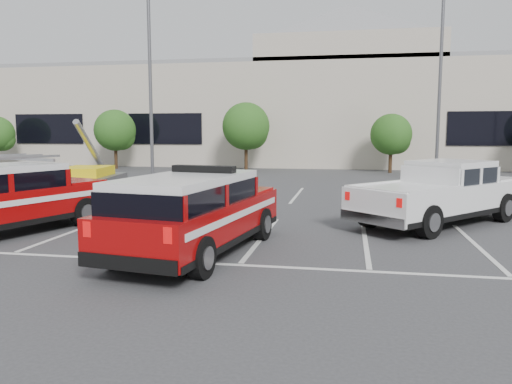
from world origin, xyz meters
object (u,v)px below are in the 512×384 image
at_px(tree_mid_right, 392,136).
at_px(utility_rig, 83,188).
at_px(tree_mid_left, 247,128).
at_px(convention_building, 326,109).
at_px(light_pole_left, 150,85).
at_px(tree_left, 116,132).
at_px(fire_chief_suv, 195,219).
at_px(ladder_suv, 4,203).
at_px(white_pickup, 440,199).
at_px(light_pole_mid, 440,87).

xyz_separation_m(tree_mid_right, utility_rig, (-12.98, -17.34, -1.85)).
bearing_deg(tree_mid_left, convention_building, 62.60).
bearing_deg(convention_building, light_pole_left, -112.39).
bearing_deg(tree_left, light_pole_left, -55.48).
bearing_deg(tree_mid_right, utility_rig, -126.81).
bearing_deg(tree_left, utility_rig, -67.95).
relative_size(fire_chief_suv, ladder_suv, 1.02).
distance_m(convention_building, white_pickup, 29.66).
distance_m(fire_chief_suv, white_pickup, 7.93).
bearing_deg(fire_chief_suv, convention_building, 96.36).
relative_size(tree_left, utility_rig, 1.06).
bearing_deg(utility_rig, ladder_suv, -90.49).
relative_size(tree_mid_left, fire_chief_suv, 0.81).
xyz_separation_m(convention_building, tree_mid_right, (4.91, -9.82, -2.22)).
relative_size(light_pole_mid, white_pickup, 1.68).
distance_m(light_pole_left, white_pickup, 16.49).
relative_size(convention_building, utility_rig, 14.46).
distance_m(white_pickup, ladder_suv, 12.63).
xyz_separation_m(ladder_suv, utility_rig, (-0.81, 5.54, -0.21)).
bearing_deg(ladder_suv, tree_left, 128.53).
bearing_deg(fire_chief_suv, tree_left, 128.31).
height_order(convention_building, light_pole_mid, convention_building).
relative_size(tree_mid_right, white_pickup, 0.65).
bearing_deg(utility_rig, light_pole_mid, 28.37).
distance_m(tree_mid_left, ladder_suv, 23.09).
bearing_deg(fire_chief_suv, ladder_suv, 176.87).
relative_size(tree_left, tree_mid_right, 1.11).
height_order(light_pole_left, light_pole_mid, same).
height_order(tree_mid_left, white_pickup, tree_mid_left).
relative_size(white_pickup, utility_rig, 1.47).
xyz_separation_m(light_pole_left, ladder_suv, (0.93, -12.84, -4.32)).
bearing_deg(fire_chief_suv, tree_mid_right, 84.07).
distance_m(tree_left, light_pole_left, 12.43).
height_order(light_pole_left, white_pickup, light_pole_left).
height_order(tree_left, tree_mid_right, tree_left).
xyz_separation_m(convention_building, ladder_suv, (-7.25, -32.70, -3.86)).
distance_m(tree_mid_right, fire_chief_suv, 24.98).
height_order(tree_mid_left, tree_mid_right, tree_mid_left).
distance_m(light_pole_left, light_pole_mid, 15.52).
xyz_separation_m(convention_building, fire_chief_suv, (-1.39, -33.93, -3.89)).
height_order(tree_mid_right, white_pickup, tree_mid_right).
xyz_separation_m(tree_mid_right, light_pole_mid, (1.91, -6.05, 2.68)).
xyz_separation_m(light_pole_mid, ladder_suv, (-14.07, -16.84, -4.32)).
xyz_separation_m(tree_left, ladder_suv, (7.84, -22.89, -1.91)).
bearing_deg(tree_mid_left, tree_left, -180.00).
relative_size(tree_mid_left, utility_rig, 1.17).
distance_m(tree_mid_left, fire_chief_suv, 24.50).
bearing_deg(white_pickup, tree_mid_right, 131.56).
height_order(light_pole_mid, white_pickup, light_pole_mid).
relative_size(convention_building, white_pickup, 9.83).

